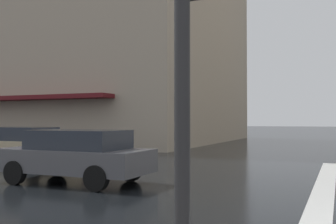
# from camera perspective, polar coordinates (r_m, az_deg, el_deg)

# --- Properties ---
(haussmann_block_mid) EXTENTS (20.27, 20.93, 18.23)m
(haussmann_block_mid) POSITION_cam_1_polar(r_m,az_deg,el_deg) (34.56, -9.86, 10.91)
(haussmann_block_mid) COLOR tan
(haussmann_block_mid) RESTS_ON ground_plane
(traffic_signal_post) EXTENTS (0.44, 0.30, 3.34)m
(traffic_signal_post) POSITION_cam_1_polar(r_m,az_deg,el_deg) (3.19, 2.88, 15.18)
(traffic_signal_post) COLOR #232326
(traffic_signal_post) RESTS_ON sidewalk_pavement
(car_dark_grey) EXTENTS (1.85, 4.10, 1.41)m
(car_dark_grey) POSITION_cam_1_polar(r_m,az_deg,el_deg) (10.83, -13.19, -6.01)
(car_dark_grey) COLOR #4C4C51
(car_dark_grey) RESTS_ON ground_plane
(car_champagne) EXTENTS (1.85, 4.10, 1.41)m
(car_champagne) POSITION_cam_1_polar(r_m,az_deg,el_deg) (16.15, -20.18, -4.38)
(car_champagne) COLOR tan
(car_champagne) RESTS_ON ground_plane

